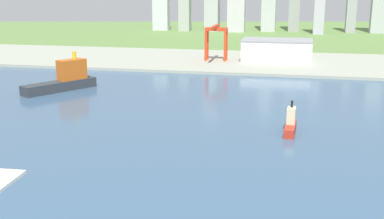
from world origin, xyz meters
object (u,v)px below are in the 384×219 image
object	(u,v)px
tugboat_small	(291,124)
warehouse_main	(277,50)
container_barge	(64,79)
port_crane_red	(216,35)

from	to	relation	value
tugboat_small	warehouse_main	bearing A→B (deg)	94.22
container_barge	port_crane_red	distance (m)	166.43
container_barge	tugboat_small	distance (m)	172.49
container_barge	warehouse_main	xyz separation A→B (m)	(140.59, 154.70, 4.93)
tugboat_small	port_crane_red	distance (m)	226.45
port_crane_red	warehouse_main	bearing A→B (deg)	12.37
warehouse_main	tugboat_small	bearing A→B (deg)	-85.78
tugboat_small	container_barge	bearing A→B (deg)	155.75
warehouse_main	container_barge	bearing A→B (deg)	-132.26
container_barge	tugboat_small	bearing A→B (deg)	-24.25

